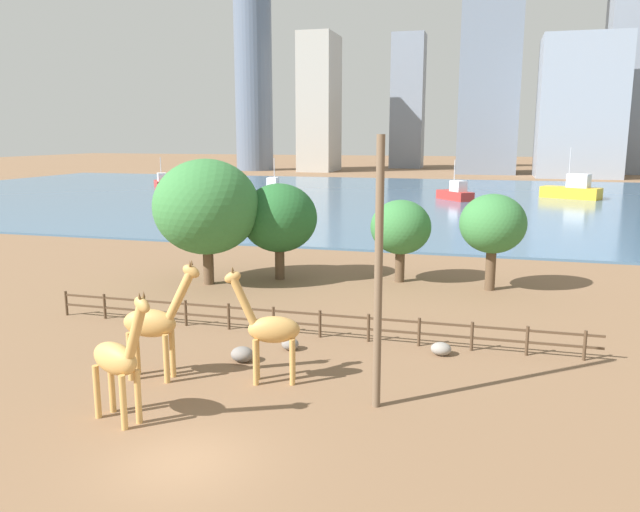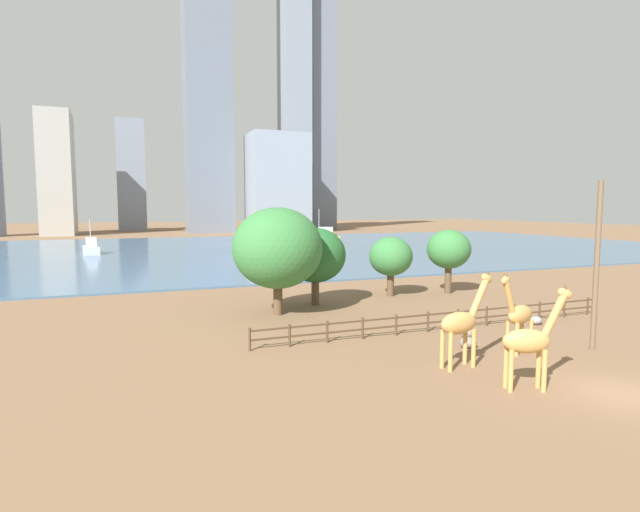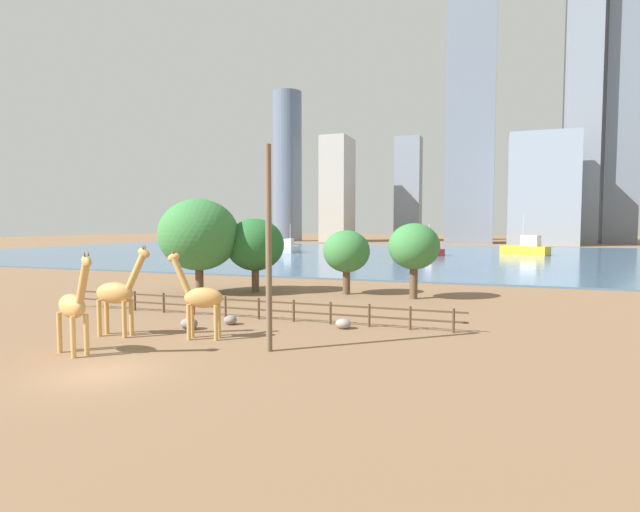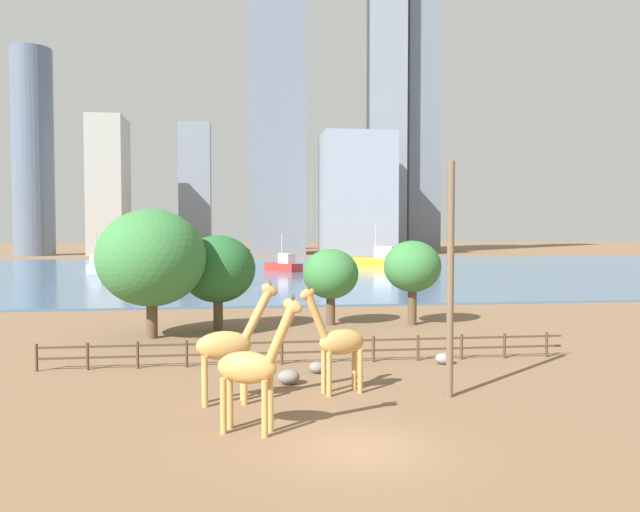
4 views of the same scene
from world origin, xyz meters
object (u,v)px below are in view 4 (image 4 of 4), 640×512
(boat_ferry, at_px, (379,260))
(boulder_by_pole, at_px, (444,358))
(tree_center_broad, at_px, (412,267))
(boat_barge, at_px, (96,267))
(giraffe_tall, at_px, (338,342))
(tree_left_large, at_px, (331,274))
(tree_right_tall, at_px, (218,269))
(utility_pole, at_px, (450,280))
(giraffe_companion, at_px, (229,345))
(boat_sailboat, at_px, (284,265))
(boulder_near_fence, at_px, (289,377))
(boulder_small, at_px, (317,367))
(tree_left_small, at_px, (151,258))
(giraffe_young, at_px, (252,367))

(boat_ferry, bearing_deg, boulder_by_pole, 105.40)
(tree_center_broad, relative_size, boat_barge, 0.90)
(giraffe_tall, height_order, boat_barge, boat_barge)
(tree_left_large, xyz_separation_m, tree_right_tall, (-7.69, -1.34, 0.51))
(utility_pole, relative_size, boulder_by_pole, 10.62)
(giraffe_companion, height_order, boat_barge, boat_barge)
(boat_ferry, height_order, boat_sailboat, boat_ferry)
(boat_barge, bearing_deg, boulder_near_fence, -168.27)
(boulder_small, height_order, boat_sailboat, boat_sailboat)
(boulder_by_pole, distance_m, boat_barge, 72.22)
(giraffe_tall, distance_m, boat_ferry, 79.13)
(boulder_by_pole, height_order, boat_barge, boat_barge)
(giraffe_tall, height_order, tree_center_broad, tree_center_broad)
(boulder_small, bearing_deg, tree_center_broad, 58.32)
(boulder_small, distance_m, boat_barge, 70.73)
(utility_pole, distance_m, tree_right_tall, 20.16)
(boulder_near_fence, bearing_deg, boat_sailboat, 86.03)
(tree_center_broad, xyz_separation_m, boat_ferry, (11.25, 59.49, -2.60))
(giraffe_companion, distance_m, tree_center_broad, 21.99)
(boulder_by_pole, distance_m, boat_ferry, 73.20)
(giraffe_companion, distance_m, tree_right_tall, 17.60)
(tree_left_small, bearing_deg, boulder_by_pole, -31.48)
(boulder_by_pole, bearing_deg, tree_left_large, 105.64)
(boulder_small, relative_size, tree_left_large, 0.14)
(boat_ferry, bearing_deg, tree_left_large, 99.75)
(utility_pole, xyz_separation_m, boat_barge, (-29.04, 71.15, -3.51))
(boulder_by_pole, height_order, tree_left_small, tree_left_small)
(tree_center_broad, bearing_deg, giraffe_young, -117.99)
(boulder_by_pole, xyz_separation_m, boulder_small, (-6.46, -1.08, -0.01))
(boulder_small, relative_size, boat_barge, 0.12)
(tree_left_small, relative_size, boat_barge, 1.21)
(giraffe_companion, bearing_deg, boat_barge, 100.53)
(boulder_by_pole, relative_size, boat_barge, 0.13)
(boulder_small, relative_size, boat_sailboat, 0.12)
(boulder_by_pole, xyz_separation_m, tree_left_small, (-15.30, 9.37, 4.63))
(giraffe_young, xyz_separation_m, boulder_near_fence, (1.70, 6.23, -1.85))
(giraffe_tall, height_order, giraffe_young, giraffe_young)
(tree_center_broad, distance_m, boat_sailboat, 53.08)
(boulder_by_pole, bearing_deg, boulder_near_fence, -159.23)
(giraffe_young, bearing_deg, tree_right_tall, 116.15)
(giraffe_tall, bearing_deg, giraffe_companion, -4.50)
(giraffe_young, bearing_deg, boulder_near_fence, 96.11)
(giraffe_companion, xyz_separation_m, tree_center_broad, (12.34, 18.12, 1.79))
(utility_pole, xyz_separation_m, boat_sailboat, (-1.44, 71.09, -3.51))
(boulder_by_pole, bearing_deg, giraffe_young, -136.19)
(giraffe_companion, relative_size, tree_center_broad, 0.81)
(utility_pole, height_order, tree_center_broad, utility_pole)
(boulder_small, relative_size, tree_right_tall, 0.12)
(giraffe_young, bearing_deg, tree_left_large, 96.57)
(boulder_near_fence, bearing_deg, boat_barge, 108.50)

